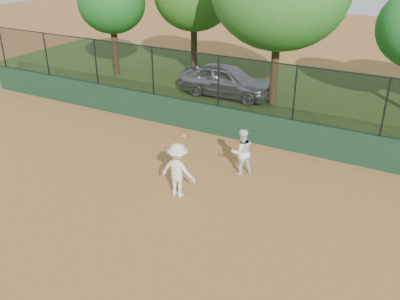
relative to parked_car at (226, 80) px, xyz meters
The scene contains 8 objects.
ground 10.78m from the parked_car, 77.74° to the right, with size 80.00×80.00×0.00m, color #A96C36.
back_wall 5.05m from the parked_car, 63.11° to the right, with size 26.00×0.20×1.20m, color #1B3C23.
grass_strip 2.84m from the parked_car, 33.28° to the left, with size 36.00×12.00×0.01m, color #2B4816.
parked_car is the anchor object (origin of this frame).
player_second 8.04m from the parked_car, 60.72° to the right, with size 0.77×0.60×1.58m, color white.
player_main 9.65m from the parked_car, 72.88° to the right, with size 1.12×0.67×2.16m.
fence_assembly 5.24m from the parked_car, 63.40° to the right, with size 26.00×0.06×2.00m.
tree_0 7.85m from the parked_car, behind, with size 3.76×3.41×5.55m.
Camera 1 is at (6.77, -8.67, 7.14)m, focal length 40.00 mm.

